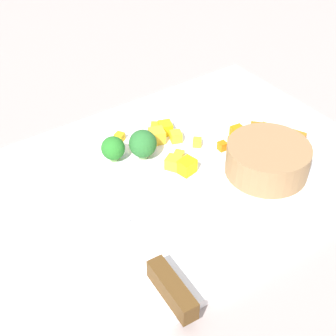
% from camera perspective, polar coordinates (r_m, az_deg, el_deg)
% --- Properties ---
extents(ground_plane, '(4.00, 4.00, 0.00)m').
position_cam_1_polar(ground_plane, '(0.62, 0.00, -1.56)').
color(ground_plane, gray).
extents(cutting_board, '(0.53, 0.35, 0.01)m').
position_cam_1_polar(cutting_board, '(0.62, 0.00, -1.14)').
color(cutting_board, white).
rests_on(cutting_board, ground_plane).
extents(prep_bowl, '(0.10, 0.10, 0.04)m').
position_cam_1_polar(prep_bowl, '(0.62, 11.62, 1.02)').
color(prep_bowl, '#936E48').
rests_on(prep_bowl, cutting_board).
extents(chef_knife, '(0.04, 0.29, 0.02)m').
position_cam_1_polar(chef_knife, '(0.51, -2.55, -10.28)').
color(chef_knife, silver).
rests_on(chef_knife, cutting_board).
extents(carrot_dice_0, '(0.02, 0.03, 0.02)m').
position_cam_1_polar(carrot_dice_0, '(0.68, 14.93, 3.29)').
color(carrot_dice_0, orange).
rests_on(carrot_dice_0, cutting_board).
extents(carrot_dice_1, '(0.02, 0.02, 0.02)m').
position_cam_1_polar(carrot_dice_1, '(0.68, 13.98, 3.37)').
color(carrot_dice_1, orange).
rests_on(carrot_dice_1, cutting_board).
extents(carrot_dice_2, '(0.01, 0.01, 0.01)m').
position_cam_1_polar(carrot_dice_2, '(0.66, 6.48, 2.50)').
color(carrot_dice_2, orange).
rests_on(carrot_dice_2, cutting_board).
extents(carrot_dice_3, '(0.02, 0.02, 0.01)m').
position_cam_1_polar(carrot_dice_3, '(0.67, 7.68, 3.35)').
color(carrot_dice_3, orange).
rests_on(carrot_dice_3, cutting_board).
extents(carrot_dice_4, '(0.03, 0.03, 0.02)m').
position_cam_1_polar(carrot_dice_4, '(0.69, 10.41, 4.42)').
color(carrot_dice_4, orange).
rests_on(carrot_dice_4, cutting_board).
extents(carrot_dice_5, '(0.01, 0.02, 0.01)m').
position_cam_1_polar(carrot_dice_5, '(0.68, 9.77, 3.55)').
color(carrot_dice_5, orange).
rests_on(carrot_dice_5, cutting_board).
extents(carrot_dice_6, '(0.01, 0.01, 0.01)m').
position_cam_1_polar(carrot_dice_6, '(0.69, 11.71, 3.66)').
color(carrot_dice_6, orange).
rests_on(carrot_dice_6, cutting_board).
extents(carrot_dice_7, '(0.01, 0.01, 0.01)m').
position_cam_1_polar(carrot_dice_7, '(0.70, 11.36, 4.62)').
color(carrot_dice_7, orange).
rests_on(carrot_dice_7, cutting_board).
extents(carrot_dice_8, '(0.02, 0.02, 0.01)m').
position_cam_1_polar(carrot_dice_8, '(0.68, 8.12, 4.27)').
color(carrot_dice_8, orange).
rests_on(carrot_dice_8, cutting_board).
extents(carrot_dice_9, '(0.02, 0.02, 0.01)m').
position_cam_1_polar(carrot_dice_9, '(0.67, 15.34, 2.41)').
color(carrot_dice_9, orange).
rests_on(carrot_dice_9, cutting_board).
extents(carrot_dice_10, '(0.01, 0.01, 0.01)m').
position_cam_1_polar(carrot_dice_10, '(0.68, 12.67, 3.27)').
color(carrot_dice_10, orange).
rests_on(carrot_dice_10, cutting_board).
extents(carrot_dice_11, '(0.01, 0.01, 0.01)m').
position_cam_1_polar(carrot_dice_11, '(0.69, 9.30, 4.17)').
color(carrot_dice_11, orange).
rests_on(carrot_dice_11, cutting_board).
extents(pepper_dice_0, '(0.02, 0.02, 0.01)m').
position_cam_1_polar(pepper_dice_0, '(0.67, -5.70, 3.65)').
color(pepper_dice_0, yellow).
rests_on(pepper_dice_0, cutting_board).
extents(pepper_dice_1, '(0.03, 0.03, 0.02)m').
position_cam_1_polar(pepper_dice_1, '(0.67, -1.32, 3.80)').
color(pepper_dice_1, yellow).
rests_on(pepper_dice_1, cutting_board).
extents(pepper_dice_2, '(0.02, 0.02, 0.02)m').
position_cam_1_polar(pepper_dice_2, '(0.65, -3.25, 2.74)').
color(pepper_dice_2, yellow).
rests_on(pepper_dice_2, cutting_board).
extents(pepper_dice_3, '(0.02, 0.02, 0.02)m').
position_cam_1_polar(pepper_dice_3, '(0.68, -0.31, 4.71)').
color(pepper_dice_3, yellow).
rests_on(pepper_dice_3, cutting_board).
extents(pepper_dice_4, '(0.02, 0.02, 0.01)m').
position_cam_1_polar(pepper_dice_4, '(0.67, 0.93, 3.72)').
color(pepper_dice_4, yellow).
rests_on(pepper_dice_4, cutting_board).
extents(pepper_dice_5, '(0.02, 0.02, 0.01)m').
position_cam_1_polar(pepper_dice_5, '(0.64, 1.27, 1.43)').
color(pepper_dice_5, yellow).
rests_on(pepper_dice_5, cutting_board).
extents(pepper_dice_6, '(0.02, 0.02, 0.01)m').
position_cam_1_polar(pepper_dice_6, '(0.66, 3.44, 3.04)').
color(pepper_dice_6, yellow).
rests_on(pepper_dice_6, cutting_board).
extents(pepper_dice_7, '(0.02, 0.02, 0.01)m').
position_cam_1_polar(pepper_dice_7, '(0.69, -1.41, 4.68)').
color(pepper_dice_7, yellow).
rests_on(pepper_dice_7, cutting_board).
extents(pepper_dice_8, '(0.02, 0.02, 0.02)m').
position_cam_1_polar(pepper_dice_8, '(0.61, 2.24, 0.20)').
color(pepper_dice_8, yellow).
rests_on(pepper_dice_8, cutting_board).
extents(pepper_dice_9, '(0.02, 0.02, 0.02)m').
position_cam_1_polar(pepper_dice_9, '(0.62, 0.63, 0.62)').
color(pepper_dice_9, yellow).
rests_on(pepper_dice_9, cutting_board).
extents(broccoli_floret_0, '(0.03, 0.03, 0.03)m').
position_cam_1_polar(broccoli_floret_0, '(0.63, -6.47, 2.29)').
color(broccoli_floret_0, '#80B662').
rests_on(broccoli_floret_0, cutting_board).
extents(broccoli_floret_1, '(0.04, 0.04, 0.04)m').
position_cam_1_polar(broccoli_floret_1, '(0.63, -2.98, 2.84)').
color(broccoli_floret_1, '#82AE6A').
rests_on(broccoli_floret_1, cutting_board).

